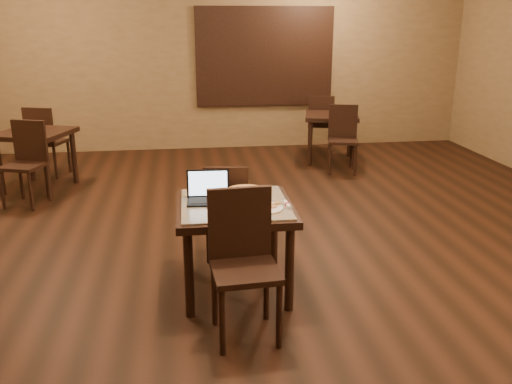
{
  "coord_description": "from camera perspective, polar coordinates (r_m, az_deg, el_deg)",
  "views": [
    {
      "loc": [
        -0.94,
        -4.35,
        2.16
      ],
      "look_at": [
        -0.38,
        -0.3,
        0.85
      ],
      "focal_mm": 38.0,
      "sensor_mm": 36.0,
      "label": 1
    }
  ],
  "objects": [
    {
      "name": "ground",
      "position": [
        4.94,
        3.94,
        -8.19
      ],
      "size": [
        10.0,
        10.0,
        0.0
      ],
      "primitive_type": "plane",
      "color": "black",
      "rests_on": "ground"
    },
    {
      "name": "wall_back",
      "position": [
        9.42,
        -2.2,
        13.71
      ],
      "size": [
        8.0,
        0.02,
        3.0
      ],
      "primitive_type": "cube",
      "color": "olive",
      "rests_on": "ground"
    },
    {
      "name": "mural",
      "position": [
        9.44,
        0.94,
        14.03
      ],
      "size": [
        2.34,
        0.05,
        1.64
      ],
      "color": "#285C95",
      "rests_on": "wall_back"
    },
    {
      "name": "tiled_table",
      "position": [
        4.34,
        -2.24,
        -2.47
      ],
      "size": [
        0.93,
        0.93,
        0.76
      ],
      "rotation": [
        0.0,
        0.0,
        -0.01
      ],
      "color": "black",
      "rests_on": "ground"
    },
    {
      "name": "chair_main_near",
      "position": [
        3.81,
        -1.4,
        -6.59
      ],
      "size": [
        0.48,
        0.48,
        1.05
      ],
      "rotation": [
        0.0,
        0.0,
        0.07
      ],
      "color": "black",
      "rests_on": "ground"
    },
    {
      "name": "chair_main_far",
      "position": [
        4.97,
        -3.08,
        -1.54
      ],
      "size": [
        0.45,
        0.45,
        0.92
      ],
      "rotation": [
        0.0,
        0.0,
        2.99
      ],
      "color": "black",
      "rests_on": "ground"
    },
    {
      "name": "laptop",
      "position": [
        4.37,
        -5.02,
        -0.1
      ],
      "size": [
        0.36,
        0.29,
        0.23
      ],
      "rotation": [
        0.0,
        0.0,
        -0.06
      ],
      "color": "black",
      "rests_on": "tiled_table"
    },
    {
      "name": "plate",
      "position": [
        4.16,
        1.0,
        -1.74
      ],
      "size": [
        0.27,
        0.27,
        0.01
      ],
      "primitive_type": "cylinder",
      "color": "white",
      "rests_on": "tiled_table"
    },
    {
      "name": "pizza_slice",
      "position": [
        4.16,
        1.0,
        -1.55
      ],
      "size": [
        0.24,
        0.24,
        0.02
      ],
      "primitive_type": null,
      "rotation": [
        0.0,
        0.0,
        0.35
      ],
      "color": "#F9E3A6",
      "rests_on": "plate"
    },
    {
      "name": "pizza_pan",
      "position": [
        4.54,
        -1.06,
        -0.1
      ],
      "size": [
        0.38,
        0.38,
        0.01
      ],
      "primitive_type": "cylinder",
      "color": "silver",
      "rests_on": "tiled_table"
    },
    {
      "name": "pizza_whole",
      "position": [
        4.54,
        -1.06,
        0.07
      ],
      "size": [
        0.35,
        0.35,
        0.02
      ],
      "color": "#F9E3A6",
      "rests_on": "pizza_pan"
    },
    {
      "name": "spatula",
      "position": [
        4.52,
        -0.78,
        0.11
      ],
      "size": [
        0.13,
        0.22,
        0.01
      ],
      "primitive_type": "cube",
      "rotation": [
        0.0,
        0.0,
        0.18
      ],
      "color": "silver",
      "rests_on": "pizza_whole"
    },
    {
      "name": "napkin_roll",
      "position": [
        4.23,
        3.33,
        -1.33
      ],
      "size": [
        0.04,
        0.15,
        0.04
      ],
      "rotation": [
        0.0,
        0.0,
        0.07
      ],
      "color": "white",
      "rests_on": "tiled_table"
    },
    {
      "name": "other_table_a",
      "position": [
        8.59,
        7.92,
        7.27
      ],
      "size": [
        0.97,
        0.97,
        0.75
      ],
      "rotation": [
        0.0,
        0.0,
        -0.24
      ],
      "color": "black",
      "rests_on": "ground"
    },
    {
      "name": "other_table_a_chair_near",
      "position": [
        8.08,
        9.12,
        6.0
      ],
      "size": [
        0.51,
        0.51,
        0.97
      ],
      "rotation": [
        0.0,
        0.0,
        -0.24
      ],
      "color": "black",
      "rests_on": "ground"
    },
    {
      "name": "other_table_a_chair_far",
      "position": [
        9.14,
        6.83,
        7.45
      ],
      "size": [
        0.51,
        0.51,
        0.97
      ],
      "rotation": [
        0.0,
        0.0,
        2.9
      ],
      "color": "black",
      "rests_on": "ground"
    },
    {
      "name": "other_table_b",
      "position": [
        7.63,
        -22.2,
        4.99
      ],
      "size": [
        1.06,
        1.06,
        0.78
      ],
      "rotation": [
        0.0,
        0.0,
        -0.33
      ],
      "color": "black",
      "rests_on": "ground"
    },
    {
      "name": "other_table_b_chair_near",
      "position": [
        7.09,
        -23.0,
        3.34
      ],
      "size": [
        0.55,
        0.55,
        1.01
      ],
      "rotation": [
        0.0,
        0.0,
        -0.33
      ],
      "color": "black",
      "rests_on": "ground"
    },
    {
      "name": "other_table_b_chair_far",
      "position": [
        8.22,
        -21.38,
        5.35
      ],
      "size": [
        0.55,
        0.55,
        1.01
      ],
      "rotation": [
        0.0,
        0.0,
        2.81
      ],
      "color": "black",
      "rests_on": "ground"
    }
  ]
}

